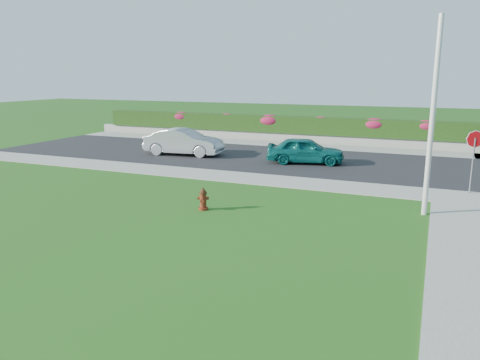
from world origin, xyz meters
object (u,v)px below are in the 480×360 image
at_px(sedan_teal, 305,150).
at_px(sedan_silver, 184,142).
at_px(utility_pole, 432,118).
at_px(stop_sign, 474,147).
at_px(fire_hydrant, 203,199).

xyz_separation_m(sedan_teal, sedan_silver, (-6.84, -0.16, 0.07)).
bearing_deg(sedan_teal, utility_pole, -153.61).
bearing_deg(sedan_silver, stop_sign, -108.86).
distance_m(sedan_silver, stop_sign, 14.57).
distance_m(fire_hydrant, sedan_teal, 9.33).
bearing_deg(sedan_teal, fire_hydrant, 160.85).
distance_m(fire_hydrant, utility_pole, 7.63).
bearing_deg(fire_hydrant, utility_pole, 1.71).
relative_size(utility_pole, stop_sign, 2.55).
bearing_deg(stop_sign, utility_pole, -110.30).
height_order(sedan_teal, sedan_silver, sedan_silver).
relative_size(sedan_teal, utility_pole, 0.62).
bearing_deg(fire_hydrant, sedan_teal, 67.28).
height_order(fire_hydrant, sedan_silver, sedan_silver).
xyz_separation_m(fire_hydrant, utility_pole, (6.77, 2.26, 2.71)).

